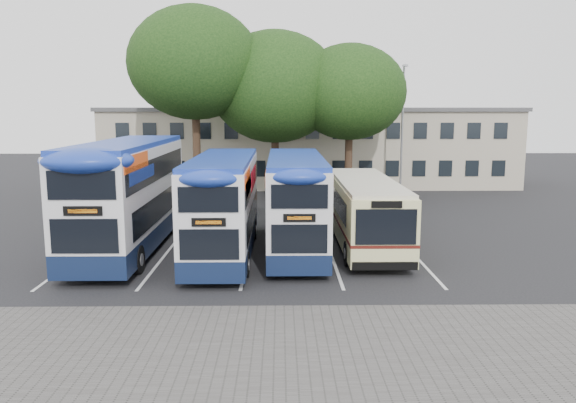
# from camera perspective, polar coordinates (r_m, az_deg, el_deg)

# --- Properties ---
(ground) EXTENTS (120.00, 120.00, 0.00)m
(ground) POSITION_cam_1_polar(r_m,az_deg,el_deg) (19.80, 6.24, -8.52)
(ground) COLOR black
(ground) RESTS_ON ground
(paving_strip) EXTENTS (40.00, 6.00, 0.01)m
(paving_strip) POSITION_cam_1_polar(r_m,az_deg,el_deg) (14.98, 0.79, -14.47)
(paving_strip) COLOR #595654
(paving_strip) RESTS_ON ground
(bay_lines) EXTENTS (14.12, 11.00, 0.01)m
(bay_lines) POSITION_cam_1_polar(r_m,az_deg,el_deg) (24.50, -3.97, -4.98)
(bay_lines) COLOR silver
(bay_lines) RESTS_ON ground
(depot_building) EXTENTS (32.40, 8.40, 6.20)m
(depot_building) POSITION_cam_1_polar(r_m,az_deg,el_deg) (45.85, 2.20, 5.69)
(depot_building) COLOR #B0A48E
(depot_building) RESTS_ON ground
(lamp_post) EXTENTS (0.25, 1.05, 9.06)m
(lamp_post) POSITION_cam_1_polar(r_m,az_deg,el_deg) (39.59, 11.54, 7.74)
(lamp_post) COLOR gray
(lamp_post) RESTS_ON ground
(tree_left) EXTENTS (8.34, 8.34, 12.49)m
(tree_left) POSITION_cam_1_polar(r_m,az_deg,el_deg) (36.75, -9.48, 13.69)
(tree_left) COLOR black
(tree_left) RESTS_ON ground
(tree_mid) EXTENTS (8.63, 8.63, 11.20)m
(tree_mid) POSITION_cam_1_polar(r_m,az_deg,el_deg) (37.73, -1.35, 11.54)
(tree_mid) COLOR black
(tree_mid) RESTS_ON ground
(tree_right) EXTENTS (7.32, 7.32, 10.29)m
(tree_right) POSITION_cam_1_polar(r_m,az_deg,el_deg) (37.39, 6.29, 10.97)
(tree_right) COLOR black
(tree_right) RESTS_ON ground
(bus_dd_left) EXTENTS (2.75, 11.32, 4.72)m
(bus_dd_left) POSITION_cam_1_polar(r_m,az_deg,el_deg) (25.16, -15.86, 1.08)
(bus_dd_left) COLOR #0F1B3A
(bus_dd_left) RESTS_ON ground
(bus_dd_mid) EXTENTS (2.41, 9.94, 4.14)m
(bus_dd_mid) POSITION_cam_1_polar(r_m,az_deg,el_deg) (23.50, -6.53, 0.03)
(bus_dd_mid) COLOR #0F1B3A
(bus_dd_mid) RESTS_ON ground
(bus_dd_right) EXTENTS (2.38, 9.81, 4.09)m
(bus_dd_right) POSITION_cam_1_polar(r_m,az_deg,el_deg) (24.19, 0.77, 0.28)
(bus_dd_right) COLOR #0F1B3A
(bus_dd_right) RESTS_ON ground
(bus_single) EXTENTS (2.55, 10.04, 2.99)m
(bus_single) POSITION_cam_1_polar(r_m,az_deg,el_deg) (25.38, 7.80, -0.65)
(bus_single) COLOR beige
(bus_single) RESTS_ON ground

